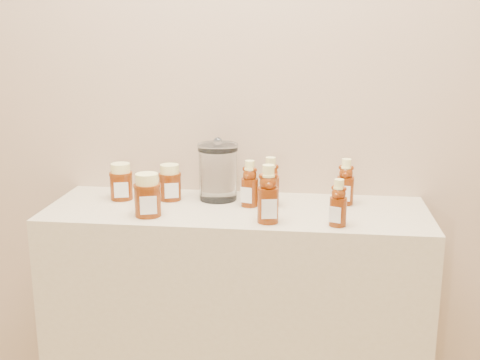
% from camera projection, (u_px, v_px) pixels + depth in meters
% --- Properties ---
extents(wall_back, '(3.50, 0.02, 2.70)m').
position_uv_depth(wall_back, '(244.00, 60.00, 1.98)').
color(wall_back, tan).
rests_on(wall_back, ground).
extents(display_table, '(1.20, 0.40, 0.90)m').
position_uv_depth(display_table, '(237.00, 337.00, 2.01)').
color(display_table, '#C2B38E').
rests_on(display_table, ground).
extents(bear_bottle_back_left, '(0.07, 0.07, 0.17)m').
position_uv_depth(bear_bottle_back_left, '(250.00, 181.00, 1.90)').
color(bear_bottle_back_left, '#5B1F07').
rests_on(bear_bottle_back_left, display_table).
extents(bear_bottle_back_mid, '(0.06, 0.06, 0.18)m').
position_uv_depth(bear_bottle_back_mid, '(270.00, 179.00, 1.90)').
color(bear_bottle_back_mid, '#5B1F07').
rests_on(bear_bottle_back_mid, display_table).
extents(bear_bottle_back_right, '(0.07, 0.07, 0.17)m').
position_uv_depth(bear_bottle_back_right, '(346.00, 179.00, 1.92)').
color(bear_bottle_back_right, '#5B1F07').
rests_on(bear_bottle_back_right, display_table).
extents(bear_bottle_front_left, '(0.08, 0.08, 0.19)m').
position_uv_depth(bear_bottle_front_left, '(268.00, 190.00, 1.74)').
color(bear_bottle_front_left, '#5B1F07').
rests_on(bear_bottle_front_left, display_table).
extents(bear_bottle_front_right, '(0.07, 0.07, 0.16)m').
position_uv_depth(bear_bottle_front_right, '(338.00, 200.00, 1.71)').
color(bear_bottle_front_right, '#5B1F07').
rests_on(bear_bottle_front_right, display_table).
extents(honey_jar_left, '(0.10, 0.10, 0.12)m').
position_uv_depth(honey_jar_left, '(121.00, 181.00, 1.98)').
color(honey_jar_left, '#5B1F07').
rests_on(honey_jar_left, display_table).
extents(honey_jar_back, '(0.10, 0.10, 0.12)m').
position_uv_depth(honey_jar_back, '(170.00, 182.00, 1.97)').
color(honey_jar_back, '#5B1F07').
rests_on(honey_jar_back, display_table).
extents(honey_jar_front, '(0.11, 0.11, 0.13)m').
position_uv_depth(honey_jar_front, '(147.00, 195.00, 1.80)').
color(honey_jar_front, '#5B1F07').
rests_on(honey_jar_front, display_table).
extents(glass_canister, '(0.15, 0.15, 0.20)m').
position_uv_depth(glass_canister, '(218.00, 170.00, 1.97)').
color(glass_canister, white).
rests_on(glass_canister, display_table).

